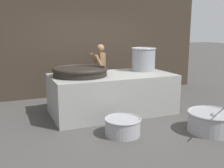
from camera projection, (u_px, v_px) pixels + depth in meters
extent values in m
plane|color=#474442|center=(112.00, 112.00, 6.24)|extent=(60.00, 60.00, 0.00)
cube|color=#382D23|center=(85.00, 19.00, 7.70)|extent=(7.54, 0.24, 4.47)
cube|color=gray|center=(112.00, 93.00, 6.15)|extent=(2.80, 1.47, 0.91)
cylinder|color=black|center=(80.00, 73.00, 5.85)|extent=(1.19, 1.19, 0.15)
torus|color=black|center=(80.00, 69.00, 5.84)|extent=(1.23, 1.23, 0.09)
cylinder|color=gray|center=(143.00, 60.00, 6.58)|extent=(0.58, 0.58, 0.56)
torus|color=gray|center=(144.00, 48.00, 6.52)|extent=(0.62, 0.62, 0.04)
cylinder|color=#8C6647|center=(102.00, 86.00, 7.31)|extent=(0.12, 0.12, 0.76)
cylinder|color=#8C6647|center=(100.00, 85.00, 7.47)|extent=(0.12, 0.12, 0.76)
cube|color=#4C663F|center=(101.00, 80.00, 7.36)|extent=(0.19, 0.24, 0.49)
cube|color=#8C6647|center=(101.00, 63.00, 7.26)|extent=(0.17, 0.47, 0.56)
cylinder|color=#8C6647|center=(100.00, 64.00, 7.01)|extent=(0.31, 0.11, 0.52)
cylinder|color=#8C6647|center=(95.00, 62.00, 7.44)|extent=(0.31, 0.11, 0.52)
sphere|color=#8C6647|center=(100.00, 48.00, 7.18)|extent=(0.21, 0.21, 0.21)
cylinder|color=#9E9EA3|center=(211.00, 122.00, 5.00)|extent=(0.86, 0.86, 0.37)
torus|color=#9E9EA3|center=(212.00, 113.00, 4.96)|extent=(0.91, 0.91, 0.04)
cylinder|color=#6B9347|center=(211.00, 118.00, 4.98)|extent=(0.76, 0.76, 0.09)
sphere|color=#9E9EA3|center=(214.00, 116.00, 4.82)|extent=(0.16, 0.16, 0.16)
cylinder|color=#9E9EA3|center=(221.00, 111.00, 4.50)|extent=(0.26, 0.54, 0.42)
cylinder|color=#9E9EA3|center=(123.00, 127.00, 4.85)|extent=(0.65, 0.65, 0.31)
torus|color=#9E9EA3|center=(123.00, 119.00, 4.82)|extent=(0.69, 0.69, 0.03)
cylinder|color=tan|center=(123.00, 123.00, 4.84)|extent=(0.57, 0.57, 0.08)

